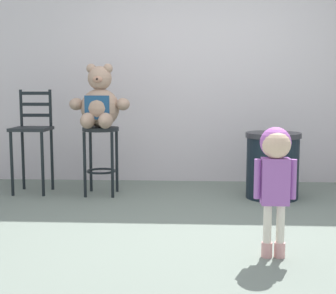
% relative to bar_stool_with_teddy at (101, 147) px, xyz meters
% --- Properties ---
extents(ground_plane, '(24.00, 24.00, 0.00)m').
position_rel_bar_stool_with_teddy_xyz_m(ground_plane, '(1.03, -1.20, -0.52)').
color(ground_plane, slate).
extents(building_wall, '(7.24, 0.30, 3.25)m').
position_rel_bar_stool_with_teddy_xyz_m(building_wall, '(1.03, 0.94, 1.11)').
color(building_wall, silver).
rests_on(building_wall, ground_plane).
extents(bar_stool_with_teddy, '(0.38, 0.38, 0.72)m').
position_rel_bar_stool_with_teddy_xyz_m(bar_stool_with_teddy, '(0.00, 0.00, 0.00)').
color(bar_stool_with_teddy, black).
rests_on(bar_stool_with_teddy, ground_plane).
extents(teddy_bear, '(0.63, 0.57, 0.66)m').
position_rel_bar_stool_with_teddy_xyz_m(teddy_bear, '(0.00, -0.03, 0.45)').
color(teddy_bear, tan).
rests_on(teddy_bear, bar_stool_with_teddy).
extents(child_walking, '(0.28, 0.22, 0.87)m').
position_rel_bar_stool_with_teddy_xyz_m(child_walking, '(1.51, -1.82, 0.12)').
color(child_walking, '#D69994').
rests_on(child_walking, ground_plane).
extents(trash_bin, '(0.56, 0.56, 0.68)m').
position_rel_bar_stool_with_teddy_xyz_m(trash_bin, '(1.80, -0.07, -0.17)').
color(trash_bin, black).
rests_on(trash_bin, ground_plane).
extents(bar_chair_empty, '(0.39, 0.39, 1.12)m').
position_rel_bar_stool_with_teddy_xyz_m(bar_chair_empty, '(-0.76, 0.08, 0.12)').
color(bar_chair_empty, black).
rests_on(bar_chair_empty, ground_plane).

